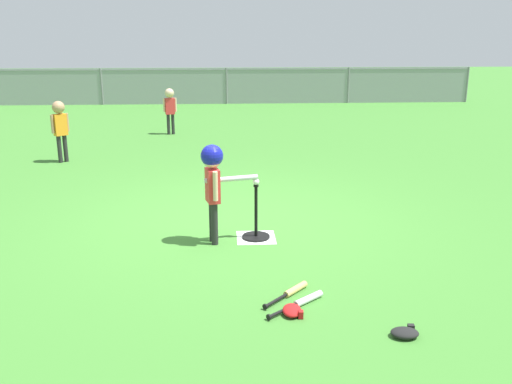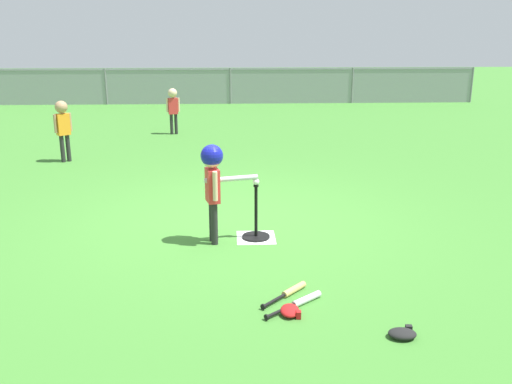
# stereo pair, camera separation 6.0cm
# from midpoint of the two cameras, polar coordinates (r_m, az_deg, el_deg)

# --- Properties ---
(ground_plane) EXTENTS (60.00, 60.00, 0.00)m
(ground_plane) POSITION_cam_midpoint_polar(r_m,az_deg,el_deg) (6.89, -2.61, -3.02)
(ground_plane) COLOR #3D7A2D
(home_plate) EXTENTS (0.44, 0.44, 0.01)m
(home_plate) POSITION_cam_midpoint_polar(r_m,az_deg,el_deg) (6.34, -0.27, -4.74)
(home_plate) COLOR white
(home_plate) RESTS_ON ground_plane
(batting_tee) EXTENTS (0.32, 0.32, 0.63)m
(batting_tee) POSITION_cam_midpoint_polar(r_m,az_deg,el_deg) (6.30, -0.27, -3.95)
(batting_tee) COLOR black
(batting_tee) RESTS_ON ground_plane
(baseball_on_tee) EXTENTS (0.07, 0.07, 0.07)m
(baseball_on_tee) POSITION_cam_midpoint_polar(r_m,az_deg,el_deg) (6.13, -0.28, 1.07)
(baseball_on_tee) COLOR white
(baseball_on_tee) RESTS_ON batting_tee
(batter_child) EXTENTS (0.62, 0.31, 1.12)m
(batter_child) POSITION_cam_midpoint_polar(r_m,az_deg,el_deg) (5.98, -4.76, 1.89)
(batter_child) COLOR #262626
(batter_child) RESTS_ON ground_plane
(fielder_near_right) EXTENTS (0.27, 0.24, 1.10)m
(fielder_near_right) POSITION_cam_midpoint_polar(r_m,az_deg,el_deg) (10.46, -19.86, 6.74)
(fielder_near_right) COLOR #262626
(fielder_near_right) RESTS_ON ground_plane
(fielder_deep_left) EXTENTS (0.30, 0.21, 1.04)m
(fielder_deep_left) POSITION_cam_midpoint_polar(r_m,az_deg,el_deg) (12.77, -9.07, 8.92)
(fielder_deep_left) COLOR #262626
(fielder_deep_left) RESTS_ON ground_plane
(spare_bat_silver) EXTENTS (0.54, 0.45, 0.06)m
(spare_bat_silver) POSITION_cam_midpoint_polar(r_m,az_deg,el_deg) (4.88, 4.56, -11.25)
(spare_bat_silver) COLOR silver
(spare_bat_silver) RESTS_ON ground_plane
(spare_bat_wood) EXTENTS (0.45, 0.46, 0.06)m
(spare_bat_wood) POSITION_cam_midpoint_polar(r_m,az_deg,el_deg) (5.04, 3.36, -10.29)
(spare_bat_wood) COLOR #DBB266
(spare_bat_wood) RESTS_ON ground_plane
(glove_by_plate) EXTENTS (0.18, 0.23, 0.07)m
(glove_by_plate) POSITION_cam_midpoint_polar(r_m,az_deg,el_deg) (4.71, 3.42, -12.20)
(glove_by_plate) COLOR #B21919
(glove_by_plate) RESTS_ON ground_plane
(glove_near_bats) EXTENTS (0.23, 0.18, 0.07)m
(glove_near_bats) POSITION_cam_midpoint_polar(r_m,az_deg,el_deg) (4.54, 14.85, -13.95)
(glove_near_bats) COLOR black
(glove_near_bats) RESTS_ON ground_plane
(outfield_fence) EXTENTS (16.06, 0.06, 1.15)m
(outfield_fence) POSITION_cam_midpoint_polar(r_m,az_deg,el_deg) (18.14, -3.18, 11.08)
(outfield_fence) COLOR slate
(outfield_fence) RESTS_ON ground_plane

